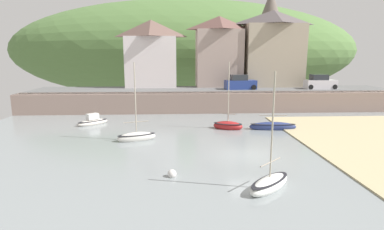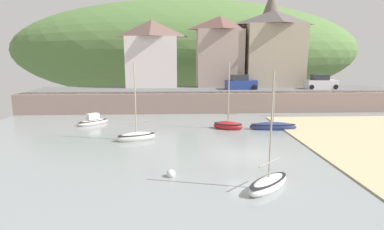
% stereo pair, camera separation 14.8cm
% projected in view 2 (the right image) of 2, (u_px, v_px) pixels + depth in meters
% --- Properties ---
extents(ground, '(48.00, 41.00, 0.61)m').
position_uv_depth(ground, '(334.00, 225.00, 12.57)').
color(ground, gray).
extents(quay_seawall, '(48.00, 9.40, 2.40)m').
position_uv_depth(quay_seawall, '(217.00, 100.00, 38.83)').
color(quay_seawall, gray).
rests_on(quay_seawall, ground).
extents(hillside_backdrop, '(80.00, 44.00, 22.66)m').
position_uv_depth(hillside_backdrop, '(187.00, 51.00, 74.45)').
color(hillside_backdrop, '#52773D').
rests_on(hillside_backdrop, ground).
extents(waterfront_building_left, '(7.39, 5.70, 9.41)m').
position_uv_depth(waterfront_building_left, '(152.00, 53.00, 44.89)').
color(waterfront_building_left, silver).
rests_on(waterfront_building_left, ground).
extents(waterfront_building_centre, '(6.82, 5.03, 9.98)m').
position_uv_depth(waterfront_building_centre, '(220.00, 51.00, 45.28)').
color(waterfront_building_centre, '#AC968B').
rests_on(waterfront_building_centre, ground).
extents(waterfront_building_right, '(8.59, 5.73, 10.85)m').
position_uv_depth(waterfront_building_right, '(273.00, 48.00, 45.56)').
color(waterfront_building_right, tan).
rests_on(waterfront_building_right, ground).
extents(church_with_spire, '(3.00, 3.00, 14.55)m').
position_uv_depth(church_with_spire, '(270.00, 36.00, 49.14)').
color(church_with_spire, tan).
rests_on(church_with_spire, ground).
extents(sailboat_nearest_shore, '(3.11, 3.00, 6.34)m').
position_uv_depth(sailboat_nearest_shore, '(268.00, 183.00, 16.34)').
color(sailboat_nearest_shore, white).
rests_on(sailboat_nearest_shore, ground).
extents(dinghy_open_wooden, '(3.09, 2.21, 6.50)m').
position_uv_depth(dinghy_open_wooden, '(228.00, 125.00, 29.72)').
color(dinghy_open_wooden, '#A62122').
rests_on(dinghy_open_wooden, ground).
extents(rowboat_small_beached, '(4.47, 1.29, 4.73)m').
position_uv_depth(rowboat_small_beached, '(273.00, 126.00, 29.42)').
color(rowboat_small_beached, navy).
rests_on(rowboat_small_beached, ground).
extents(sailboat_far_left, '(3.07, 2.83, 1.26)m').
position_uv_depth(sailboat_far_left, '(93.00, 121.00, 31.63)').
color(sailboat_far_left, silver).
rests_on(sailboat_far_left, ground).
extents(sailboat_white_hull, '(3.34, 1.94, 6.57)m').
position_uv_depth(sailboat_white_hull, '(136.00, 136.00, 25.70)').
color(sailboat_white_hull, silver).
rests_on(sailboat_white_hull, ground).
extents(parked_car_near_slipway, '(4.24, 2.09, 1.95)m').
position_uv_depth(parked_car_near_slipway, '(241.00, 83.00, 41.78)').
color(parked_car_near_slipway, navy).
rests_on(parked_car_near_slipway, ground).
extents(parked_car_by_wall, '(4.11, 1.82, 1.95)m').
position_uv_depth(parked_car_by_wall, '(321.00, 83.00, 42.29)').
color(parked_car_by_wall, silver).
rests_on(parked_car_by_wall, ground).
extents(mooring_buoy, '(0.53, 0.53, 0.53)m').
position_uv_depth(mooring_buoy, '(171.00, 174.00, 18.04)').
color(mooring_buoy, silver).
rests_on(mooring_buoy, ground).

